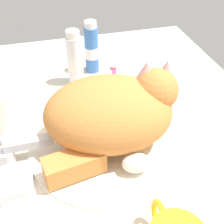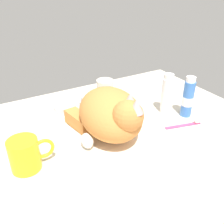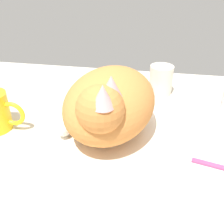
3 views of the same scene
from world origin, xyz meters
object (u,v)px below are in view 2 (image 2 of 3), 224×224
coffee_mug (26,154)px  mouthwash_bottle (188,98)px  toothpaste_bottle (167,95)px  rinse_cup (105,90)px  toothbrush (185,124)px  faucet (85,105)px  soap_bar (65,109)px  cat (111,114)px

coffee_mug → mouthwash_bottle: size_ratio=0.80×
toothpaste_bottle → mouthwash_bottle: 7.61cm
toothpaste_bottle → mouthwash_bottle: toothpaste_bottle is taller
coffee_mug → toothpaste_bottle: size_ratio=0.80×
rinse_cup → toothbrush: size_ratio=0.65×
faucet → toothpaste_bottle: (25.71, -16.89, 4.98)cm
soap_bar → toothbrush: bearing=-39.7°
soap_bar → toothbrush: 44.02cm
toothpaste_bottle → toothbrush: 12.97cm
cat → toothpaste_bottle: 26.31cm
faucet → rinse_cup: rinse_cup is taller
rinse_cup → mouthwash_bottle: bearing=-53.4°
soap_bar → faucet: bearing=-0.8°
soap_bar → mouthwash_bottle: mouthwash_bottle is taller
toothpaste_bottle → soap_bar: bearing=153.4°
faucet → mouthwash_bottle: 38.49cm
mouthwash_bottle → soap_bar: bearing=149.9°
faucet → coffee_mug: size_ratio=1.11×
rinse_cup → faucet: bearing=-159.2°
rinse_cup → toothbrush: bearing=-65.7°
mouthwash_bottle → coffee_mug: bearing=179.7°
coffee_mug → mouthwash_bottle: bearing=-0.3°
cat → toothpaste_bottle: cat is taller
cat → faucet: bearing=89.2°
soap_bar → rinse_cup: bearing=11.9°
coffee_mug → toothbrush: 53.59cm
rinse_cup → coffee_mug: bearing=-145.5°
rinse_cup → toothbrush: 35.52cm
coffee_mug → rinse_cup: coffee_mug is taller
rinse_cup → toothpaste_bottle: size_ratio=0.56×
cat → soap_bar: cat is taller
faucet → cat: 21.57cm
cat → toothbrush: size_ratio=2.23×
cat → coffee_mug: size_ratio=2.42×
cat → soap_bar: size_ratio=4.15×
rinse_cup → toothbrush: rinse_cup is taller
faucet → cat: bearing=-90.8°
coffee_mug → soap_bar: (19.30, 22.39, -2.08)cm
coffee_mug → soap_bar: coffee_mug is taller
toothpaste_bottle → mouthwash_bottle: bearing=-47.9°
rinse_cup → mouthwash_bottle: 33.39cm
faucet → mouthwash_bottle: mouthwash_bottle is taller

